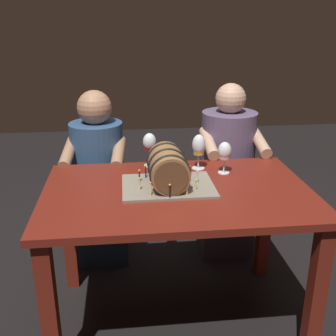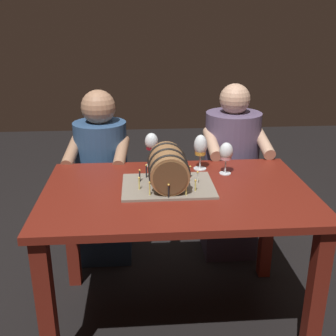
{
  "view_description": "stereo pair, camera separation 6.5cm",
  "coord_description": "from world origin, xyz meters",
  "px_view_note": "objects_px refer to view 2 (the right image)",
  "views": [
    {
      "loc": [
        -0.25,
        -1.81,
        1.55
      ],
      "look_at": [
        -0.04,
        0.04,
        0.86
      ],
      "focal_mm": 43.85,
      "sensor_mm": 36.0,
      "label": 1
    },
    {
      "loc": [
        -0.18,
        -1.82,
        1.55
      ],
      "look_at": [
        -0.04,
        0.04,
        0.86
      ],
      "focal_mm": 43.85,
      "sensor_mm": 36.0,
      "label": 2
    }
  ],
  "objects_px": {
    "wine_glass_red": "(152,143)",
    "person_seated_left": "(103,185)",
    "dining_table": "(177,212)",
    "barrel_cake": "(168,170)",
    "wine_glass_rose": "(226,153)",
    "wine_glass_amber": "(200,147)",
    "person_seated_right": "(231,178)"
  },
  "relations": [
    {
      "from": "barrel_cake",
      "to": "wine_glass_red",
      "type": "height_order",
      "value": "barrel_cake"
    },
    {
      "from": "wine_glass_amber",
      "to": "wine_glass_red",
      "type": "relative_size",
      "value": 1.02
    },
    {
      "from": "dining_table",
      "to": "barrel_cake",
      "type": "distance_m",
      "value": 0.22
    },
    {
      "from": "wine_glass_rose",
      "to": "wine_glass_amber",
      "type": "bearing_deg",
      "value": 146.41
    },
    {
      "from": "wine_glass_red",
      "to": "wine_glass_rose",
      "type": "distance_m",
      "value": 0.42
    },
    {
      "from": "barrel_cake",
      "to": "wine_glass_rose",
      "type": "height_order",
      "value": "barrel_cake"
    },
    {
      "from": "barrel_cake",
      "to": "wine_glass_amber",
      "type": "bearing_deg",
      "value": 51.33
    },
    {
      "from": "person_seated_left",
      "to": "wine_glass_red",
      "type": "bearing_deg",
      "value": -45.44
    },
    {
      "from": "wine_glass_rose",
      "to": "person_seated_left",
      "type": "xyz_separation_m",
      "value": [
        -0.7,
        0.47,
        -0.35
      ]
    },
    {
      "from": "wine_glass_rose",
      "to": "person_seated_left",
      "type": "height_order",
      "value": "person_seated_left"
    },
    {
      "from": "barrel_cake",
      "to": "person_seated_right",
      "type": "xyz_separation_m",
      "value": [
        0.46,
        0.63,
        -0.3
      ]
    },
    {
      "from": "wine_glass_red",
      "to": "wine_glass_rose",
      "type": "bearing_deg",
      "value": -21.88
    },
    {
      "from": "wine_glass_amber",
      "to": "barrel_cake",
      "type": "bearing_deg",
      "value": -128.67
    },
    {
      "from": "dining_table",
      "to": "wine_glass_red",
      "type": "distance_m",
      "value": 0.45
    },
    {
      "from": "wine_glass_rose",
      "to": "person_seated_left",
      "type": "distance_m",
      "value": 0.91
    },
    {
      "from": "dining_table",
      "to": "wine_glass_red",
      "type": "height_order",
      "value": "wine_glass_red"
    },
    {
      "from": "wine_glass_red",
      "to": "wine_glass_amber",
      "type": "bearing_deg",
      "value": -15.53
    },
    {
      "from": "wine_glass_red",
      "to": "person_seated_right",
      "type": "height_order",
      "value": "person_seated_right"
    },
    {
      "from": "wine_glass_amber",
      "to": "person_seated_left",
      "type": "bearing_deg",
      "value": 145.87
    },
    {
      "from": "wine_glass_red",
      "to": "person_seated_left",
      "type": "relative_size",
      "value": 0.17
    },
    {
      "from": "person_seated_left",
      "to": "wine_glass_rose",
      "type": "bearing_deg",
      "value": -34.03
    },
    {
      "from": "person_seated_left",
      "to": "person_seated_right",
      "type": "height_order",
      "value": "person_seated_right"
    },
    {
      "from": "barrel_cake",
      "to": "person_seated_left",
      "type": "bearing_deg",
      "value": 120.94
    },
    {
      "from": "wine_glass_red",
      "to": "person_seated_left",
      "type": "xyz_separation_m",
      "value": [
        -0.31,
        0.32,
        -0.37
      ]
    },
    {
      "from": "barrel_cake",
      "to": "wine_glass_red",
      "type": "distance_m",
      "value": 0.33
    },
    {
      "from": "wine_glass_rose",
      "to": "person_seated_left",
      "type": "bearing_deg",
      "value": 145.97
    },
    {
      "from": "wine_glass_amber",
      "to": "wine_glass_red",
      "type": "bearing_deg",
      "value": 164.47
    },
    {
      "from": "dining_table",
      "to": "person_seated_right",
      "type": "height_order",
      "value": "person_seated_right"
    },
    {
      "from": "wine_glass_rose",
      "to": "person_seated_right",
      "type": "relative_size",
      "value": 0.15
    },
    {
      "from": "dining_table",
      "to": "person_seated_left",
      "type": "bearing_deg",
      "value": 122.26
    },
    {
      "from": "wine_glass_rose",
      "to": "person_seated_right",
      "type": "height_order",
      "value": "person_seated_right"
    },
    {
      "from": "wine_glass_amber",
      "to": "wine_glass_rose",
      "type": "height_order",
      "value": "wine_glass_amber"
    }
  ]
}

